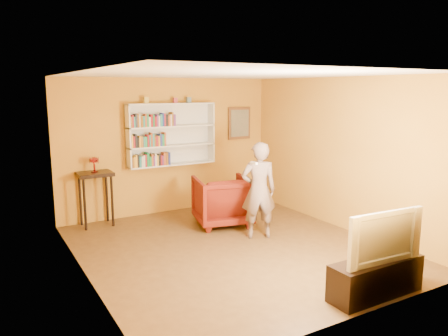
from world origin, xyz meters
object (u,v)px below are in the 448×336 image
Objects in this scene: bookshelf at (170,134)px; ruby_lustre at (94,161)px; television at (379,235)px; tv_cabinet at (376,278)px; console_table at (95,182)px; person at (259,190)px; armchair at (222,201)px.

ruby_lustre is (-1.56, -0.16, -0.39)m from bookshelf.
television is (0.67, -4.66, -0.82)m from bookshelf.
television reaches higher than tv_cabinet.
television is at bearing -81.76° from bookshelf.
person is at bearing -42.58° from console_table.
person is at bearing -73.64° from bookshelf.
bookshelf reaches higher than armchair.
bookshelf is 4.90m from tv_cabinet.
console_table is 0.37m from ruby_lustre.
bookshelf reaches higher than tv_cabinet.
console_table is at bearing -174.17° from bookshelf.
tv_cabinet is at bearing -63.55° from console_table.
person is 1.28× the size of tv_cabinet.
person is 2.54m from tv_cabinet.
armchair is at bearing -28.29° from ruby_lustre.
ruby_lustre is at bearing 126.87° from console_table.
tv_cabinet is at bearing 107.10° from armchair.
person reaches higher than armchair.
console_table is 0.61× the size of person.
console_table is at bearing 116.45° from tv_cabinet.
ruby_lustre is 0.25× the size of television.
person is at bearing 94.36° from television.
television is at bearing 113.78° from person.
tv_cabinet is 0.55m from television.
armchair is (0.47, -1.26, -1.14)m from bookshelf.
armchair is at bearing -28.29° from console_table.
armchair reaches higher than tv_cabinet.
bookshelf reaches higher than console_table.
television is at bearing 107.10° from armchair.
ruby_lustre reaches higher than armchair.
bookshelf is at bearing 5.83° from ruby_lustre.
ruby_lustre is 2.43m from armchair.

